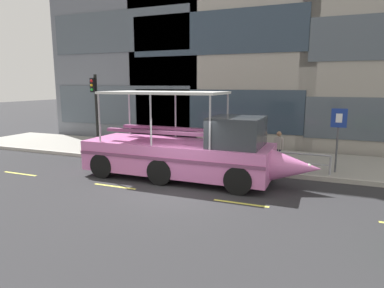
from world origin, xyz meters
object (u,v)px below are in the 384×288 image
Objects in this scene: traffic_light_pole at (96,106)px; parking_sign at (338,129)px; duck_tour_boat at (190,152)px; pedestrian_near_bow at (279,145)px.

parking_sign is at bearing 0.88° from traffic_light_pole.
traffic_light_pole is at bearing 159.27° from duck_tour_boat.
pedestrian_near_bow is (-2.34, 0.19, -0.84)m from parking_sign.
traffic_light_pole is 11.76m from parking_sign.
traffic_light_pole is at bearing -179.12° from parking_sign.
traffic_light_pole is 9.54m from pedestrian_near_bow.
duck_tour_boat is at bearing -154.60° from parking_sign.
duck_tour_boat reaches higher than pedestrian_near_bow.
parking_sign is at bearing -4.65° from pedestrian_near_bow.
pedestrian_near_bow is at bearing 41.88° from duck_tour_boat.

